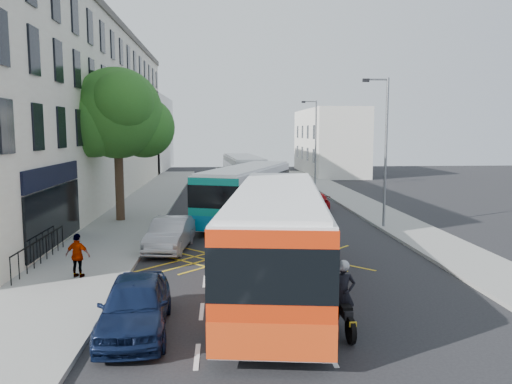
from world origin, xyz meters
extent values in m
plane|color=black|center=(0.00, 0.00, 0.00)|extent=(120.00, 120.00, 0.00)
cube|color=gray|center=(-8.50, 15.00, 0.07)|extent=(5.00, 70.00, 0.15)
cube|color=gray|center=(7.50, 15.00, 0.07)|extent=(3.00, 70.00, 0.15)
cube|color=beige|center=(-14.00, 24.50, 6.50)|extent=(8.00, 45.00, 13.00)
cube|color=#59544C|center=(-14.00, 24.50, 13.25)|extent=(8.30, 45.00, 0.50)
cube|color=black|center=(-9.95, 8.00, 3.40)|extent=(0.12, 7.00, 0.90)
cube|color=black|center=(-9.95, 8.00, 1.60)|extent=(0.12, 7.00, 2.60)
cube|color=silver|center=(-14.00, 55.00, 5.00)|extent=(8.00, 20.00, 10.00)
cube|color=silver|center=(11.00, 48.00, 4.00)|extent=(6.00, 18.00, 8.00)
cylinder|color=#382619|center=(-8.50, 15.00, 2.35)|extent=(0.50, 0.50, 4.40)
sphere|color=#295819|center=(-8.50, 15.00, 6.35)|extent=(5.20, 5.20, 5.20)
sphere|color=#295819|center=(-7.10, 15.80, 5.55)|extent=(3.60, 3.60, 3.60)
sphere|color=#295819|center=(-9.70, 14.40, 5.75)|extent=(3.80, 3.80, 3.80)
sphere|color=#295819|center=(-7.90, 13.70, 6.95)|extent=(3.40, 3.40, 3.40)
sphere|color=#295819|center=(-9.30, 16.10, 7.35)|extent=(3.20, 3.20, 3.20)
cylinder|color=slate|center=(6.30, 12.00, 4.15)|extent=(0.14, 0.14, 8.00)
cylinder|color=slate|center=(5.70, 12.00, 8.05)|extent=(1.20, 0.10, 0.10)
cube|color=black|center=(5.10, 12.00, 8.00)|extent=(0.35, 0.15, 0.18)
cylinder|color=slate|center=(6.30, 32.00, 4.15)|extent=(0.14, 0.14, 8.00)
cylinder|color=slate|center=(5.70, 32.00, 8.05)|extent=(1.20, 0.10, 0.10)
cube|color=black|center=(5.10, 32.00, 8.00)|extent=(0.35, 0.15, 0.18)
cube|color=silver|center=(-0.74, 1.89, 1.87)|extent=(4.36, 12.51, 2.95)
cube|color=silver|center=(-0.74, 1.89, 3.40)|extent=(4.11, 12.24, 0.13)
cube|color=black|center=(-0.74, 1.89, 2.28)|extent=(4.43, 12.58, 1.23)
cube|color=red|center=(-0.74, 1.89, 0.84)|extent=(4.42, 12.57, 0.84)
cube|color=red|center=(-1.54, -4.15, 1.89)|extent=(2.81, 0.47, 2.78)
cube|color=#FF0C0C|center=(-2.67, -4.01, 1.11)|extent=(0.26, 0.09, 0.25)
cube|color=#FF0C0C|center=(-0.41, -4.31, 1.11)|extent=(0.26, 0.09, 0.25)
cylinder|color=black|center=(-1.69, 5.38, 0.50)|extent=(0.44, 1.03, 1.00)
cylinder|color=black|center=(1.07, 5.02, 0.50)|extent=(0.44, 1.03, 1.00)
cylinder|color=black|center=(-2.66, -2.01, 0.50)|extent=(0.44, 1.03, 1.00)
cylinder|color=black|center=(0.10, -2.38, 0.50)|extent=(0.44, 1.03, 1.00)
cube|color=silver|center=(-1.03, 15.21, 1.74)|extent=(6.36, 11.63, 2.75)
cube|color=silver|center=(-1.03, 15.21, 3.17)|extent=(6.09, 11.34, 0.12)
cube|color=black|center=(-1.03, 15.21, 2.13)|extent=(6.44, 11.70, 1.14)
cube|color=#0C719E|center=(-1.03, 15.21, 0.78)|extent=(6.42, 11.69, 0.78)
cube|color=#0B8C7D|center=(-2.98, 9.87, 1.77)|extent=(2.51, 1.00, 2.60)
cube|color=#FF0C0C|center=(-3.97, 10.22, 1.04)|extent=(0.26, 0.14, 0.25)
cube|color=#FF0C0C|center=(-2.00, 9.50, 1.04)|extent=(0.26, 0.14, 0.25)
cylinder|color=black|center=(-1.18, 18.58, 0.47)|extent=(0.59, 0.98, 0.94)
cylinder|color=black|center=(1.26, 17.69, 0.47)|extent=(0.59, 0.98, 0.94)
cylinder|color=black|center=(-3.57, 12.05, 0.47)|extent=(0.59, 0.98, 0.94)
cylinder|color=black|center=(-1.13, 11.15, 0.47)|extent=(0.59, 0.98, 0.94)
cube|color=silver|center=(-0.64, 28.69, 1.71)|extent=(3.42, 11.42, 2.71)
cube|color=silver|center=(-0.64, 28.69, 3.12)|extent=(3.20, 11.18, 0.12)
cube|color=black|center=(-0.64, 28.69, 2.10)|extent=(3.49, 11.49, 1.13)
cube|color=#0DABAC|center=(-0.64, 28.69, 0.77)|extent=(3.48, 11.48, 0.77)
cube|color=silver|center=(-0.20, 23.11, 1.74)|extent=(2.60, 0.30, 2.56)
cube|color=#FF0C0C|center=(-1.23, 23.02, 1.02)|extent=(0.25, 0.08, 0.25)
cube|color=#FF0C0C|center=(0.82, 23.17, 1.02)|extent=(0.25, 0.08, 0.25)
cylinder|color=black|center=(-2.15, 31.65, 0.46)|extent=(0.36, 0.94, 0.92)
cylinder|color=black|center=(0.40, 31.85, 0.46)|extent=(0.36, 0.94, 0.92)
cylinder|color=black|center=(-1.62, 24.81, 0.46)|extent=(0.36, 0.94, 0.92)
cylinder|color=black|center=(0.93, 25.01, 0.46)|extent=(0.36, 0.94, 0.92)
cylinder|color=black|center=(0.64, -2.52, 0.33)|extent=(0.15, 0.67, 0.66)
cylinder|color=black|center=(0.58, -0.97, 0.33)|extent=(0.15, 0.67, 0.66)
cube|color=black|center=(0.61, -1.74, 0.64)|extent=(0.28, 1.25, 0.23)
cube|color=black|center=(0.60, -1.48, 0.83)|extent=(0.31, 0.48, 0.21)
cube|color=black|center=(0.62, -2.00, 0.78)|extent=(0.29, 0.53, 0.10)
cylinder|color=slate|center=(0.58, -1.02, 0.73)|extent=(0.08, 0.45, 0.87)
cylinder|color=slate|center=(0.59, -1.17, 1.09)|extent=(0.62, 0.07, 0.04)
cube|color=gold|center=(0.65, -2.69, 0.57)|extent=(0.19, 0.03, 0.13)
imported|color=black|center=(0.61, -1.79, 1.05)|extent=(0.67, 0.45, 1.79)
sphere|color=#99999E|center=(0.61, -1.79, 1.81)|extent=(0.31, 0.31, 0.31)
imported|color=#0D1837|center=(-4.90, -1.41, 0.75)|extent=(2.00, 4.47, 1.49)
imported|color=#96989D|center=(-4.90, 7.87, 0.73)|extent=(2.06, 4.57, 1.45)
imported|color=#A0060B|center=(3.95, 19.53, 0.56)|extent=(1.70, 3.93, 1.13)
imported|color=#3B3E42|center=(-0.66, 40.29, 0.65)|extent=(2.23, 4.73, 1.31)
imported|color=black|center=(2.50, 44.42, 0.73)|extent=(1.89, 4.51, 1.45)
imported|color=gray|center=(-7.70, 3.33, 0.94)|extent=(0.99, 0.60, 1.58)
camera|label=1|loc=(-2.60, -14.38, 5.35)|focal=35.00mm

